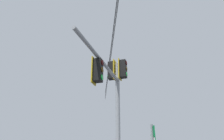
{
  "coord_description": "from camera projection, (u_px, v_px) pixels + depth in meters",
  "views": [
    {
      "loc": [
        1.04,
        9.06,
        1.54
      ],
      "look_at": [
        -0.52,
        0.2,
        5.73
      ],
      "focal_mm": 35.56,
      "sensor_mm": 36.0,
      "label": 1
    }
  ],
  "objects": [
    {
      "name": "overhead_wire_span",
      "position": [
        115.0,
        23.0,
        13.69
      ],
      "size": [
        3.38,
        30.98,
        1.7
      ],
      "color": "black"
    },
    {
      "name": "signal_mast_assembly",
      "position": [
        113.0,
        92.0,
        9.61
      ],
      "size": [
        2.67,
        4.31,
        6.62
      ],
      "color": "gray",
      "rests_on": "ground"
    }
  ]
}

